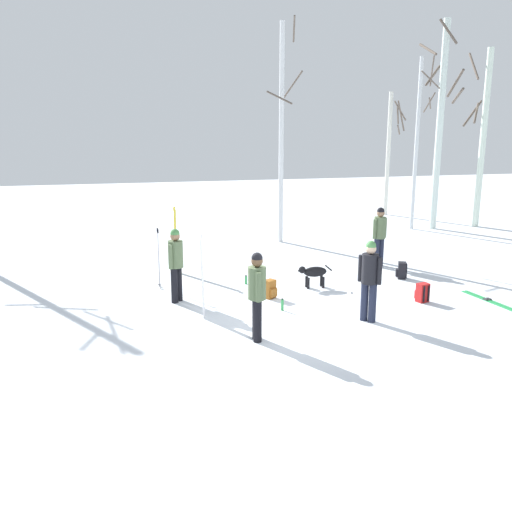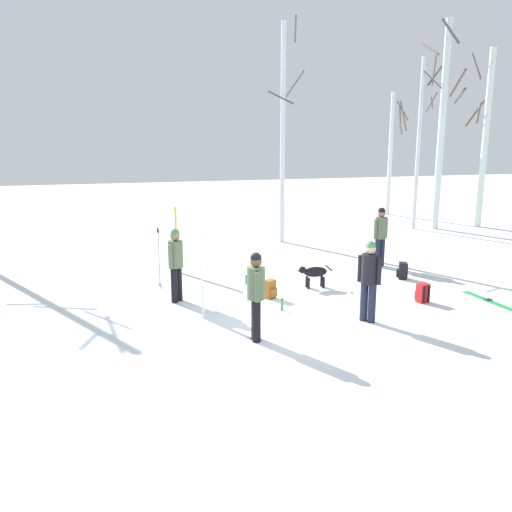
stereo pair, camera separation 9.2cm
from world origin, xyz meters
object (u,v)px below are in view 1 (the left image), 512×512
(water_bottle_0, at_px, (282,305))
(water_bottle_1, at_px, (246,280))
(person_2, at_px, (176,260))
(backpack_0, at_px, (270,289))
(person_1, at_px, (370,276))
(person_3, at_px, (380,233))
(person_0, at_px, (257,291))
(dog, at_px, (313,273))
(birch_tree_3, at_px, (389,151))
(ski_pair_planted_0, at_px, (203,277))
(ski_poles_0, at_px, (159,257))
(ski_pair_planted_1, at_px, (175,240))
(birch_tree_1, at_px, (282,133))
(birch_tree_4, at_px, (440,122))
(backpack_1, at_px, (422,293))
(ski_pair_lying_0, at_px, (488,300))
(backpack_2, at_px, (402,271))
(birch_tree_2, at_px, (417,141))
(birch_tree_5, at_px, (482,137))

(water_bottle_0, height_order, water_bottle_1, water_bottle_0)
(person_2, distance_m, backpack_0, 2.31)
(person_1, bearing_deg, person_3, 61.29)
(person_0, height_order, dog, person_0)
(backpack_0, relative_size, birch_tree_3, 0.08)
(ski_pair_planted_0, xyz_separation_m, ski_poles_0, (-0.70, 2.58, -0.11))
(ski_pair_planted_1, xyz_separation_m, birch_tree_3, (10.41, 7.89, 1.94))
(birch_tree_1, bearing_deg, ski_pair_planted_0, -118.04)
(person_3, relative_size, water_bottle_1, 7.27)
(water_bottle_0, xyz_separation_m, birch_tree_4, (8.67, 8.17, 3.96))
(ski_pair_planted_1, distance_m, backpack_0, 3.59)
(backpack_0, relative_size, backpack_1, 1.00)
(person_2, relative_size, birch_tree_1, 0.23)
(person_2, distance_m, ski_poles_0, 1.28)
(birch_tree_1, bearing_deg, birch_tree_3, 36.01)
(person_0, distance_m, backpack_0, 2.79)
(ski_pair_lying_0, height_order, backpack_2, backpack_2)
(ski_poles_0, bearing_deg, ski_pair_planted_0, -74.83)
(ski_pair_planted_1, relative_size, ski_pair_lying_0, 1.10)
(person_0, bearing_deg, person_3, 44.23)
(backpack_2, distance_m, birch_tree_2, 8.26)
(person_2, relative_size, birch_tree_4, 0.22)
(dog, height_order, birch_tree_1, birch_tree_1)
(water_bottle_1, relative_size, birch_tree_3, 0.04)
(person_3, xyz_separation_m, ski_pair_lying_0, (1.01, -3.67, -0.97))
(person_3, bearing_deg, backpack_2, -90.32)
(person_0, height_order, water_bottle_1, person_0)
(person_1, height_order, ski_pair_planted_1, ski_pair_planted_1)
(dog, distance_m, birch_tree_5, 11.88)
(person_2, xyz_separation_m, birch_tree_4, (10.85, 6.95, 3.11))
(person_0, height_order, backpack_1, person_0)
(person_0, relative_size, birch_tree_5, 0.25)
(dog, relative_size, birch_tree_1, 0.12)
(ski_pair_planted_1, height_order, backpack_1, ski_pair_planted_1)
(ski_pair_planted_0, xyz_separation_m, ski_pair_lying_0, (6.65, -0.39, -0.91))
(birch_tree_5, bearing_deg, birch_tree_1, -173.03)
(ski_pair_lying_0, bearing_deg, water_bottle_1, 151.87)
(backpack_1, bearing_deg, ski_pair_lying_0, -12.06)
(ski_pair_planted_0, height_order, water_bottle_1, ski_pair_planted_0)
(ski_pair_planted_1, height_order, backpack_0, ski_pair_planted_1)
(person_0, height_order, birch_tree_1, birch_tree_1)
(ski_pair_planted_0, bearing_deg, ski_poles_0, 105.17)
(backpack_0, height_order, birch_tree_3, birch_tree_3)
(person_1, bearing_deg, ski_pair_lying_0, 9.70)
(person_3, bearing_deg, ski_pair_lying_0, -74.63)
(ski_pair_lying_0, distance_m, water_bottle_1, 5.86)
(person_0, xyz_separation_m, backpack_2, (4.83, 3.32, -0.77))
(ski_pair_planted_0, bearing_deg, ski_pair_lying_0, -3.34)
(person_2, bearing_deg, ski_pair_planted_1, 84.10)
(person_1, bearing_deg, birch_tree_2, 56.09)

